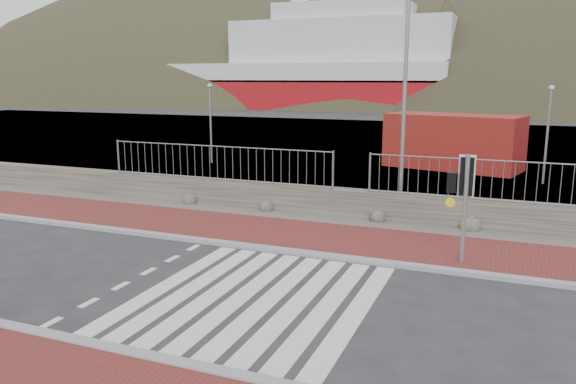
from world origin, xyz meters
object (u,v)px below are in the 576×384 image
at_px(ferry, 300,70).
at_px(streetlight, 409,88).
at_px(traffic_signal_far, 465,186).
at_px(shipping_container, 453,142).

relative_size(ferry, streetlight, 6.86).
relative_size(traffic_signal_far, streetlight, 0.37).
bearing_deg(traffic_signal_far, ferry, -72.82).
height_order(traffic_signal_far, shipping_container, traffic_signal_far).
relative_size(ferry, shipping_container, 7.87).
bearing_deg(ferry, traffic_signal_far, -66.19).
bearing_deg(traffic_signal_far, shipping_container, -90.07).
distance_m(traffic_signal_far, shipping_container, 15.19).
distance_m(streetlight, shipping_container, 10.97).
xyz_separation_m(streetlight, shipping_container, (0.43, 10.61, -2.78)).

